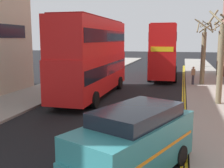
{
  "coord_description": "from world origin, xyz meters",
  "views": [
    {
      "loc": [
        4.14,
        -3.05,
        4.19
      ],
      "look_at": [
        0.5,
        11.0,
        1.8
      ],
      "focal_mm": 43.9,
      "sensor_mm": 36.0,
      "label": 1
    }
  ],
  "objects_px": {
    "double_decker_bus_away": "(93,55)",
    "taxi_minivan": "(133,142)",
    "pedestrian_far": "(193,75)",
    "double_decker_bus_oncoming": "(164,50)"
  },
  "relations": [
    {
      "from": "double_decker_bus_away",
      "to": "taxi_minivan",
      "type": "bearing_deg",
      "value": -65.75
    },
    {
      "from": "taxi_minivan",
      "to": "pedestrian_far",
      "type": "xyz_separation_m",
      "value": [
        2.34,
        17.55,
        -0.08
      ]
    },
    {
      "from": "double_decker_bus_oncoming",
      "to": "pedestrian_far",
      "type": "xyz_separation_m",
      "value": [
        2.95,
        -4.77,
        -2.04
      ]
    },
    {
      "from": "double_decker_bus_oncoming",
      "to": "pedestrian_far",
      "type": "distance_m",
      "value": 5.97
    },
    {
      "from": "double_decker_bus_away",
      "to": "taxi_minivan",
      "type": "xyz_separation_m",
      "value": [
        4.97,
        -11.03,
        -1.96
      ]
    },
    {
      "from": "double_decker_bus_away",
      "to": "taxi_minivan",
      "type": "distance_m",
      "value": 12.25
    },
    {
      "from": "pedestrian_far",
      "to": "double_decker_bus_oncoming",
      "type": "bearing_deg",
      "value": 121.71
    },
    {
      "from": "taxi_minivan",
      "to": "pedestrian_far",
      "type": "distance_m",
      "value": 17.71
    },
    {
      "from": "double_decker_bus_oncoming",
      "to": "taxi_minivan",
      "type": "relative_size",
      "value": 2.11
    },
    {
      "from": "double_decker_bus_oncoming",
      "to": "pedestrian_far",
      "type": "relative_size",
      "value": 6.71
    }
  ]
}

